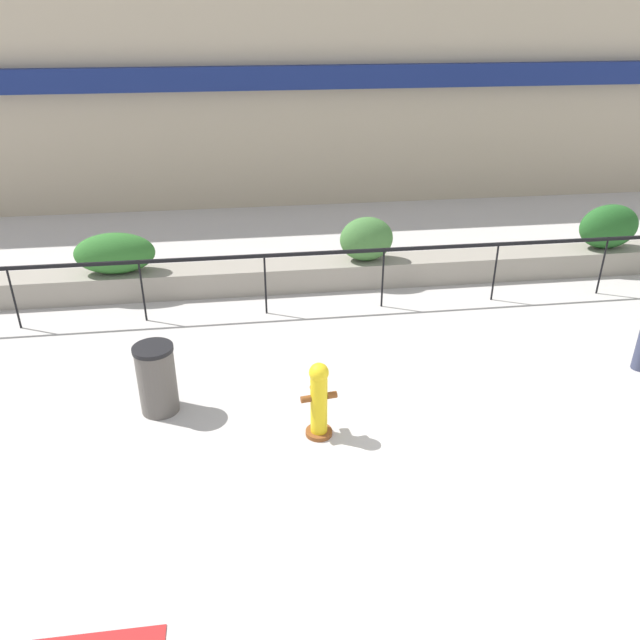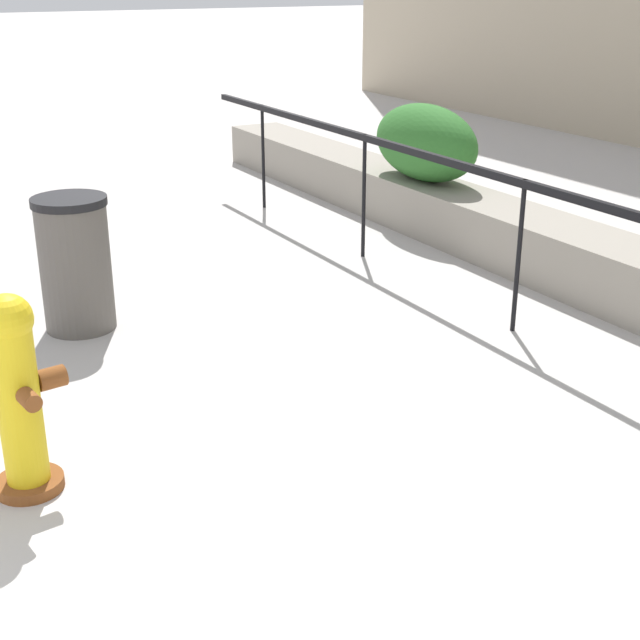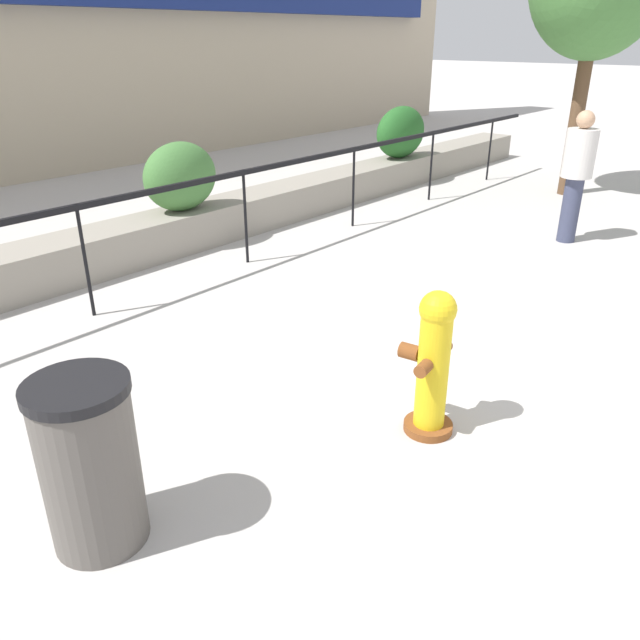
% 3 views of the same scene
% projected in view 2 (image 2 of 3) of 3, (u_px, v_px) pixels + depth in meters
% --- Properties ---
extents(hedge_bush_0, '(1.49, 0.70, 0.77)m').
position_uv_depth(hedge_bush_0, '(425.00, 142.00, 9.10)').
color(hedge_bush_0, '#2D6B28').
rests_on(hedge_bush_0, planter_wall_low).
extents(fire_hydrant, '(0.48, 0.45, 1.08)m').
position_uv_depth(fire_hydrant, '(18.00, 393.00, 4.46)').
color(fire_hydrant, brown).
rests_on(fire_hydrant, ground).
extents(trash_bin, '(0.55, 0.55, 1.01)m').
position_uv_depth(trash_bin, '(75.00, 264.00, 6.58)').
color(trash_bin, '#56514C').
rests_on(trash_bin, ground).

